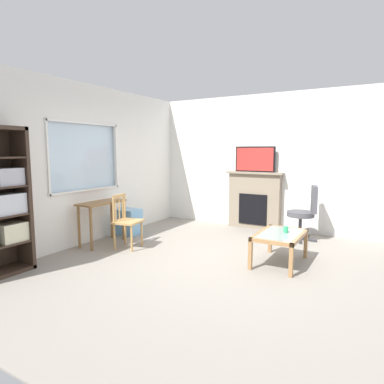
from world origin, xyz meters
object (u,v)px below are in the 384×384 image
plastic_drawer_unit (129,222)px  office_chair (306,210)px  desk_under_window (102,210)px  sippy_cup (286,229)px  wooden_chair (126,221)px  fireplace (254,200)px  coffee_table (280,238)px  tv (255,159)px

plastic_drawer_unit → office_chair: 3.32m
desk_under_window → sippy_cup: 3.08m
wooden_chair → fireplace: size_ratio=0.76×
fireplace → coffee_table: 2.20m
desk_under_window → sippy_cup: bearing=-77.8°
wooden_chair → fireplace: 2.79m
wooden_chair → office_chair: 3.19m
desk_under_window → sippy_cup: (0.65, -3.00, -0.11)m
plastic_drawer_unit → fireplace: size_ratio=0.42×
fireplace → tv: bearing=180.0°
fireplace → office_chair: size_ratio=1.19×
wooden_chair → sippy_cup: wooden_chair is taller
desk_under_window → office_chair: 3.63m
plastic_drawer_unit → fireplace: fireplace is taller
desk_under_window → fireplace: bearing=-37.2°
tv → fireplace: bearing=-0.0°
tv → coffee_table: 2.42m
tv → coffee_table: bearing=-150.5°
desk_under_window → sippy_cup: size_ratio=9.58×
desk_under_window → plastic_drawer_unit: size_ratio=1.74×
office_chair → plastic_drawer_unit: bearing=112.7°
plastic_drawer_unit → tv: 2.83m
office_chair → tv: bearing=69.8°
wooden_chair → sippy_cup: (0.61, -2.49, 0.03)m
plastic_drawer_unit → tv: size_ratio=0.60×
fireplace → coffee_table: bearing=-150.8°
sippy_cup → office_chair: bearing=0.2°
desk_under_window → office_chair: bearing=-55.8°
plastic_drawer_unit → tv: bearing=-48.7°
office_chair → coffee_table: size_ratio=1.05×
wooden_chair → tv: (2.41, -1.36, 0.98)m
plastic_drawer_unit → sippy_cup: 3.07m
desk_under_window → wooden_chair: wooden_chair is taller
wooden_chair → plastic_drawer_unit: (0.72, 0.56, -0.22)m
wooden_chair → fireplace: (2.43, -1.36, 0.13)m
desk_under_window → plastic_drawer_unit: desk_under_window is taller
wooden_chair → office_chair: (2.00, -2.49, 0.09)m
plastic_drawer_unit → coffee_table: bearing=-93.9°
wooden_chair → plastic_drawer_unit: 0.94m
fireplace → office_chair: (-0.43, -1.12, -0.04)m
tv → sippy_cup: size_ratio=9.22×
sippy_cup → tv: bearing=32.1°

